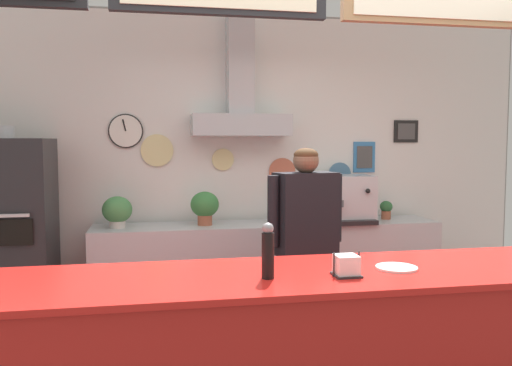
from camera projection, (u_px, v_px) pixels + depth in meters
name	position (u px, v px, depth m)	size (l,w,h in m)	color
back_wall_assembly	(253.00, 155.00, 5.05)	(5.52, 2.54, 2.86)	gray
back_prep_counter	(269.00, 273.00, 4.91)	(3.16, 0.53, 0.91)	#B7BABF
pizza_oven	(9.00, 242.00, 4.31)	(0.68, 0.66, 1.78)	#232326
shop_worker	(305.00, 251.00, 3.87)	(0.59, 0.32, 1.61)	#232328
espresso_machine	(343.00, 199.00, 4.97)	(0.53, 0.47, 0.43)	silver
potted_oregano	(386.00, 209.00, 5.12)	(0.12, 0.12, 0.18)	#9E563D
potted_basil	(117.00, 211.00, 4.60)	(0.26, 0.26, 0.27)	beige
potted_thyme	(292.00, 209.00, 4.91)	(0.20, 0.20, 0.23)	beige
potted_sage	(205.00, 206.00, 4.75)	(0.25, 0.25, 0.30)	#9E563D
condiment_plate	(397.00, 268.00, 2.63)	(0.20, 0.20, 0.01)	white
pepper_grinder	(268.00, 251.00, 2.44)	(0.06, 0.06, 0.26)	black
napkin_holder	(346.00, 266.00, 2.49)	(0.13, 0.12, 0.11)	#262628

